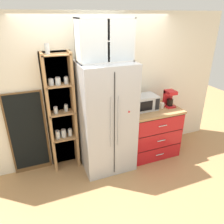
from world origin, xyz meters
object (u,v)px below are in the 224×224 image
object	(u,v)px
refrigerator	(106,118)
mug_cream	(162,105)
coffee_maker	(169,98)
microwave	(144,102)
bottle_clear	(156,104)
chalkboard_menu	(28,133)

from	to	relation	value
refrigerator	mug_cream	xyz separation A→B (m)	(1.08, 0.01, 0.06)
refrigerator	mug_cream	world-z (taller)	refrigerator
refrigerator	coffee_maker	xyz separation A→B (m)	(1.24, 0.04, 0.16)
microwave	mug_cream	distance (m)	0.35
coffee_maker	bottle_clear	bearing A→B (deg)	-169.68
microwave	mug_cream	world-z (taller)	microwave
microwave	bottle_clear	xyz separation A→B (m)	(0.18, -0.10, -0.03)
microwave	coffee_maker	world-z (taller)	coffee_maker
coffee_maker	chalkboard_menu	size ratio (longest dim) A/B	0.22
microwave	bottle_clear	distance (m)	0.20
chalkboard_menu	coffee_maker	bearing A→B (deg)	-6.61
coffee_maker	mug_cream	world-z (taller)	coffee_maker
refrigerator	chalkboard_menu	world-z (taller)	refrigerator
chalkboard_menu	mug_cream	bearing A→B (deg)	-7.80
refrigerator	microwave	bearing A→B (deg)	6.29
bottle_clear	chalkboard_menu	size ratio (longest dim) A/B	0.17
refrigerator	bottle_clear	size ratio (longest dim) A/B	7.66
coffee_maker	bottle_clear	xyz separation A→B (m)	(-0.32, -0.06, -0.05)
refrigerator	microwave	size ratio (longest dim) A/B	4.20
microwave	bottle_clear	bearing A→B (deg)	-29.54
mug_cream	bottle_clear	bearing A→B (deg)	-170.34
coffee_maker	mug_cream	bearing A→B (deg)	-169.04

